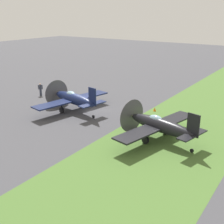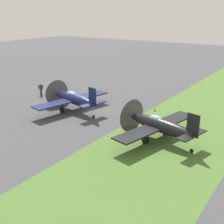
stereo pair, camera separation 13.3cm
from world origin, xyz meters
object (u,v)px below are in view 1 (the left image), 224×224
ground_crew_chief (40,89)px  fuel_drum (131,108)px  airplane_lead (73,99)px  airplane_wingman (160,125)px  runway_marker_cone (155,109)px

ground_crew_chief → fuel_drum: size_ratio=1.92×
airplane_lead → airplane_wingman: (-1.92, -11.72, -0.01)m
airplane_lead → ground_crew_chief: size_ratio=5.73×
airplane_lead → fuel_drum: (3.32, -5.67, -1.02)m
airplane_wingman → runway_marker_cone: (7.08, 3.89, -1.24)m
airplane_lead → fuel_drum: size_ratio=11.02×
fuel_drum → runway_marker_cone: fuel_drum is taller
airplane_wingman → ground_crew_chief: size_ratio=5.68×
airplane_wingman → fuel_drum: bearing=61.5°
ground_crew_chief → runway_marker_cone: 16.18m
ground_crew_chief → fuel_drum: 13.81m
runway_marker_cone → ground_crew_chief: bearing=99.8°
airplane_lead → airplane_wingman: size_ratio=1.01×
airplane_lead → ground_crew_chief: 8.47m
airplane_lead → ground_crew_chief: (2.41, 8.10, -0.56)m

